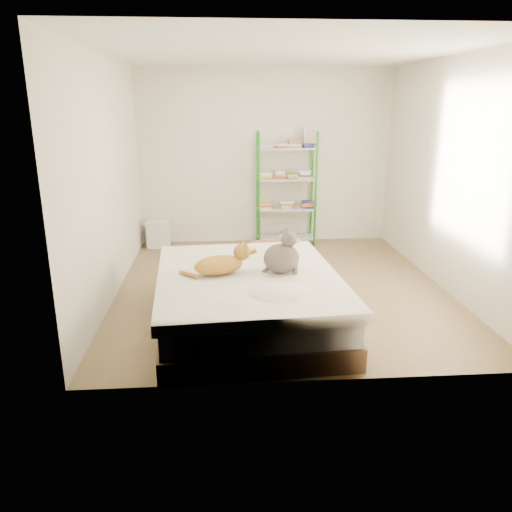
{
  "coord_description": "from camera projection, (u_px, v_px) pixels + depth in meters",
  "views": [
    {
      "loc": [
        -0.7,
        -5.52,
        2.1
      ],
      "look_at": [
        -0.35,
        -0.75,
        0.62
      ],
      "focal_mm": 35.0,
      "sensor_mm": 36.0,
      "label": 1
    }
  ],
  "objects": [
    {
      "name": "grey_cat",
      "position": [
        281.0,
        252.0,
        4.7
      ],
      "size": [
        0.37,
        0.31,
        0.42
      ],
      "primitive_type": null,
      "rotation": [
        0.0,
        0.0,
        1.54
      ],
      "color": "#72625B",
      "rests_on": "bed"
    },
    {
      "name": "orange_cat",
      "position": [
        219.0,
        263.0,
        4.69
      ],
      "size": [
        0.63,
        0.47,
        0.23
      ],
      "primitive_type": null,
      "rotation": [
        0.0,
        0.0,
        0.34
      ],
      "color": "orange",
      "rests_on": "bed"
    },
    {
      "name": "room",
      "position": [
        282.0,
        177.0,
        5.54
      ],
      "size": [
        3.81,
        4.21,
        2.61
      ],
      "color": "olive",
      "rests_on": "ground"
    },
    {
      "name": "shelf_unit",
      "position": [
        287.0,
        185.0,
        7.47
      ],
      "size": [
        0.91,
        0.36,
        1.74
      ],
      "color": "#269322",
      "rests_on": "ground"
    },
    {
      "name": "cardboard_box",
      "position": [
        268.0,
        255.0,
        6.57
      ],
      "size": [
        0.47,
        0.45,
        0.38
      ],
      "rotation": [
        0.0,
        0.0,
        0.01
      ],
      "color": "brown",
      "rests_on": "ground"
    },
    {
      "name": "white_bin",
      "position": [
        159.0,
        234.0,
        7.51
      ],
      "size": [
        0.37,
        0.34,
        0.39
      ],
      "rotation": [
        0.0,
        0.0,
        -0.12
      ],
      "color": "white",
      "rests_on": "ground"
    },
    {
      "name": "bed",
      "position": [
        248.0,
        300.0,
        4.81
      ],
      "size": [
        1.83,
        2.23,
        0.54
      ],
      "rotation": [
        0.0,
        0.0,
        0.07
      ],
      "color": "brown",
      "rests_on": "ground"
    }
  ]
}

